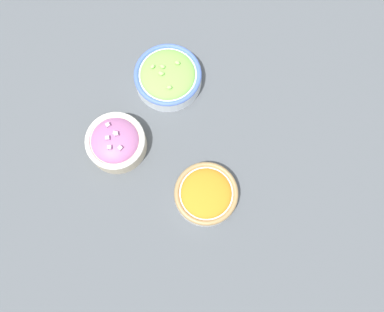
% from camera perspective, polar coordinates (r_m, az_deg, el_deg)
% --- Properties ---
extents(ground_plane, '(3.00, 3.00, 0.00)m').
position_cam_1_polar(ground_plane, '(1.03, -0.00, -0.42)').
color(ground_plane, '#4C5156').
extents(bowl_red_onion, '(0.14, 0.14, 0.07)m').
position_cam_1_polar(bowl_red_onion, '(1.03, -10.11, 1.85)').
color(bowl_red_onion, beige).
rests_on(bowl_red_onion, ground_plane).
extents(bowl_lettuce, '(0.17, 0.17, 0.07)m').
position_cam_1_polar(bowl_lettuce, '(1.08, -3.23, 10.56)').
color(bowl_lettuce, silver).
rests_on(bowl_lettuce, ground_plane).
extents(bowl_carrots, '(0.15, 0.15, 0.05)m').
position_cam_1_polar(bowl_carrots, '(0.99, 1.89, -5.06)').
color(bowl_carrots, silver).
rests_on(bowl_carrots, ground_plane).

